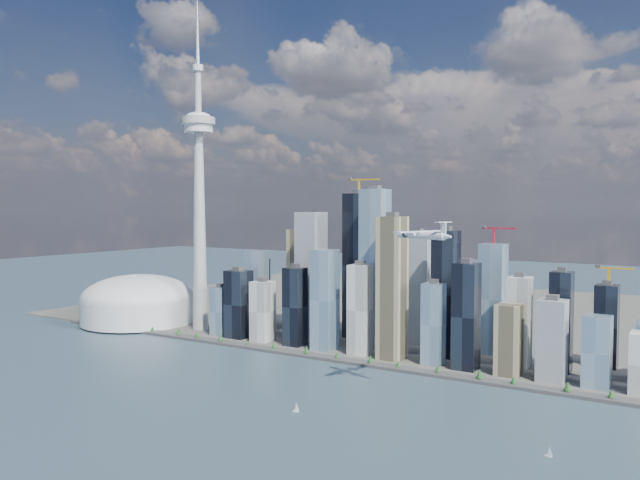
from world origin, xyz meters
The scene contains 10 objects.
ground centered at (0.00, 0.00, 0.00)m, with size 4000.00×4000.00×0.00m, color #2D3E4F.
seawall centered at (0.00, 250.00, 2.00)m, with size 1100.00×22.00×4.00m, color #383838.
land centered at (0.00, 700.00, 1.50)m, with size 1400.00×900.00×3.00m, color #4C4C47.
shoreline_trees centered at (0.00, 250.00, 8.78)m, with size 960.53×7.20×8.80m.
skyscraper_cluster centered at (59.62, 336.82, 79.10)m, with size 736.00×142.00×255.12m.
needle_tower centered at (-300.00, 310.00, 235.84)m, with size 56.00×56.00×550.50m.
dome_stadium centered at (-440.00, 300.00, 39.44)m, with size 200.00×200.00×86.00m.
airplane centered at (181.55, 114.20, 182.60)m, with size 73.35×65.60×18.36m.
sailboat_west centered at (74.56, 43.04, 3.46)m, with size 7.80×2.84×10.77m.
sailboat_east centered at (320.63, 58.58, 3.16)m, with size 7.13×2.93×9.84m.
Camera 1 is at (425.06, -481.74, 210.32)m, focal length 35.00 mm.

